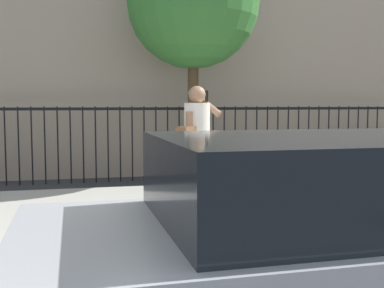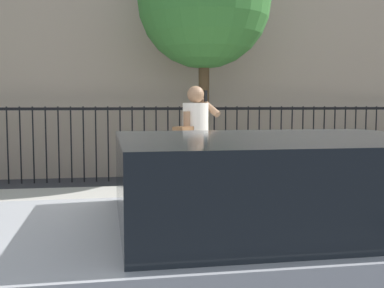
{
  "view_description": "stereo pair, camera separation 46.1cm",
  "coord_description": "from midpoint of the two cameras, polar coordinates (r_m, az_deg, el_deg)",
  "views": [
    {
      "loc": [
        -1.43,
        -4.3,
        1.66
      ],
      "look_at": [
        0.06,
        2.16,
        1.1
      ],
      "focal_mm": 44.82,
      "sensor_mm": 36.0,
      "label": 1
    },
    {
      "loc": [
        -0.97,
        -4.38,
        1.66
      ],
      "look_at": [
        0.06,
        2.16,
        1.1
      ],
      "focal_mm": 44.82,
      "sensor_mm": 36.0,
      "label": 2
    }
  ],
  "objects": [
    {
      "name": "ground_plane",
      "position": [
        4.8,
        6.29,
        -15.42
      ],
      "size": [
        60.0,
        60.0,
        0.0
      ],
      "primitive_type": "plane",
      "color": "#333338"
    },
    {
      "name": "sidewalk",
      "position": [
        6.83,
        1.38,
        -8.57
      ],
      "size": [
        28.0,
        4.4,
        0.15
      ],
      "primitive_type": "cube",
      "color": "#B2ADA3",
      "rests_on": "ground"
    },
    {
      "name": "iron_fence",
      "position": [
        10.33,
        -2.31,
        1.28
      ],
      "size": [
        12.03,
        0.04,
        1.6
      ],
      "color": "black",
      "rests_on": "ground"
    },
    {
      "name": "parked_hatchback",
      "position": [
        3.31,
        16.65,
        -12.18
      ],
      "size": [
        4.23,
        1.93,
        1.45
      ],
      "color": "#ADAFB5",
      "rests_on": "ground"
    },
    {
      "name": "pedestrian_on_phone",
      "position": [
        6.33,
        2.38,
        0.35
      ],
      "size": [
        0.69,
        0.69,
        1.74
      ],
      "color": "#936B4C",
      "rests_on": "sidewalk"
    },
    {
      "name": "street_bench",
      "position": [
        8.31,
        18.51,
        -2.39
      ],
      "size": [
        1.6,
        0.45,
        0.95
      ],
      "color": "brown",
      "rests_on": "sidewalk"
    },
    {
      "name": "street_tree_mid",
      "position": [
        9.99,
        2.82,
        16.49
      ],
      "size": [
        2.66,
        2.66,
        5.03
      ],
      "color": "#4C3823",
      "rests_on": "ground"
    }
  ]
}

